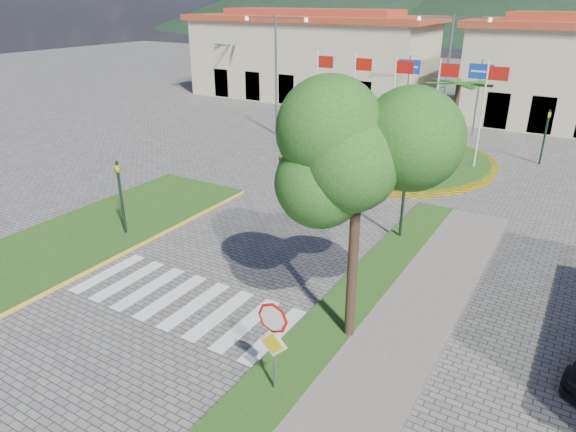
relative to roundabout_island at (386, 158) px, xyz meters
The scene contains 20 objects.
ground 22.00m from the roundabout_island, 90.01° to the right, with size 160.00×160.00×0.00m, color #5E5B59.
sidewalk_right 20.88m from the roundabout_island, 73.31° to the right, with size 4.00×28.00×0.15m, color gray.
verge_right 20.57m from the roundabout_island, 76.52° to the right, with size 1.60×28.00×0.18m, color #264A15.
median_left 17.27m from the roundabout_island, 112.12° to the right, with size 5.00×14.00×0.18m, color #264A15.
crosswalk 18.00m from the roundabout_island, 90.01° to the right, with size 8.00×3.00×0.01m, color silver.
roundabout_island is the anchor object (origin of this frame).
stop_sign 20.69m from the roundabout_island, 76.27° to the right, with size 0.80×0.11×2.65m.
deciduous_tree 18.55m from the roundabout_island, 72.09° to the right, with size 3.60×3.60×6.80m.
traffic_light_left 16.45m from the roundabout_island, 108.56° to the right, with size 0.15×0.18×3.20m.
traffic_light_right 11.11m from the roundabout_island, 65.79° to the right, with size 0.15×0.18×3.20m.
traffic_light_far 9.11m from the roundabout_island, 26.58° to the left, with size 0.18×0.15×3.20m.
direction_sign_west 9.79m from the roundabout_island, 102.60° to the left, with size 1.60×0.14×5.20m.
direction_sign_east 10.04m from the roundabout_island, 71.53° to the left, with size 1.60×0.14×5.20m.
street_lamp_centre 9.15m from the roundabout_island, 82.91° to the left, with size 4.80×0.16×8.00m.
street_lamp_west 10.19m from the roundabout_island, 167.47° to the left, with size 4.80×0.16×8.00m.
building_left 21.59m from the roundabout_island, 131.19° to the left, with size 23.32×9.54×8.05m.
hill_near_back 108.75m from the roundabout_island, 95.29° to the left, with size 110.00×110.00×16.00m, color black.
white_van 15.60m from the roundabout_island, 121.77° to the left, with size 1.93×4.19×1.16m, color white.
car_dark_a 13.71m from the roundabout_island, 107.06° to the left, with size 1.60×3.98×1.36m, color black.
car_dark_b 14.76m from the roundabout_island, 71.58° to the left, with size 1.24×3.56×1.17m, color black.
Camera 1 is at (10.32, -6.33, 9.03)m, focal length 32.00 mm.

